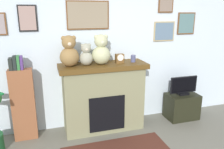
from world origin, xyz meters
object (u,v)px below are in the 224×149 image
at_px(tv_stand, 182,106).
at_px(bookshelf, 23,102).
at_px(teddy_bear_cream, 69,53).
at_px(teddy_bear_tan, 86,55).
at_px(mantel_clock, 120,58).
at_px(fireplace, 103,97).
at_px(television, 183,86).
at_px(teddy_bear_grey, 101,51).
at_px(candle_jar, 133,59).

bearing_deg(tv_stand, bookshelf, 177.98).
relative_size(teddy_bear_cream, teddy_bear_tan, 1.38).
xyz_separation_m(bookshelf, mantel_clock, (1.58, -0.06, 0.62)).
height_order(fireplace, bookshelf, bookshelf).
bearing_deg(television, bookshelf, 177.95).
bearing_deg(teddy_bear_tan, teddy_bear_grey, -0.04).
bearing_deg(mantel_clock, teddy_bear_cream, 179.92).
bearing_deg(fireplace, teddy_bear_grey, -149.38).
distance_m(television, teddy_bear_cream, 2.21).
relative_size(teddy_bear_tan, teddy_bear_grey, 0.73).
distance_m(bookshelf, teddy_bear_cream, 1.07).
distance_m(bookshelf, mantel_clock, 1.69).
distance_m(candle_jar, mantel_clock, 0.25).
height_order(mantel_clock, teddy_bear_grey, teddy_bear_grey).
relative_size(television, mantel_clock, 3.55).
bearing_deg(teddy_bear_cream, teddy_bear_grey, -0.00).
relative_size(television, teddy_bear_tan, 1.55).
distance_m(mantel_clock, teddy_bear_cream, 0.84).
height_order(tv_stand, candle_jar, candle_jar).
bearing_deg(teddy_bear_grey, fireplace, 30.62).
bearing_deg(mantel_clock, bookshelf, 177.71).
relative_size(fireplace, teddy_bear_grey, 3.00).
xyz_separation_m(tv_stand, teddy_bear_tan, (-1.82, 0.04, 1.09)).
bearing_deg(teddy_bear_cream, fireplace, 1.94).
bearing_deg(television, teddy_bear_tan, 178.76).
bearing_deg(bookshelf, teddy_bear_cream, -4.71).
relative_size(candle_jar, teddy_bear_grey, 0.25).
distance_m(bookshelf, tv_stand, 2.86).
bearing_deg(teddy_bear_cream, candle_jar, 0.03).
distance_m(teddy_bear_tan, teddy_bear_grey, 0.25).
relative_size(mantel_clock, teddy_bear_grey, 0.32).
xyz_separation_m(fireplace, teddy_bear_grey, (-0.03, -0.02, 0.80)).
bearing_deg(bookshelf, television, -2.05).
xyz_separation_m(bookshelf, television, (2.84, -0.10, 0.02)).
bearing_deg(tv_stand, mantel_clock, 178.33).
distance_m(teddy_bear_cream, teddy_bear_grey, 0.51).
bearing_deg(television, mantel_clock, 178.26).
height_order(television, teddy_bear_cream, teddy_bear_cream).
bearing_deg(candle_jar, fireplace, 178.08).
height_order(bookshelf, candle_jar, bookshelf).
distance_m(bookshelf, television, 2.84).
distance_m(candle_jar, teddy_bear_tan, 0.81).
bearing_deg(mantel_clock, teddy_bear_tan, 179.86).
relative_size(bookshelf, television, 2.52).
bearing_deg(bookshelf, candle_jar, -1.93).
bearing_deg(bookshelf, fireplace, -1.93).
distance_m(tv_stand, teddy_bear_cream, 2.38).
xyz_separation_m(teddy_bear_cream, teddy_bear_tan, (0.26, 0.00, -0.06)).
relative_size(bookshelf, teddy_bear_tan, 3.91).
xyz_separation_m(fireplace, tv_stand, (1.54, -0.06, -0.35)).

